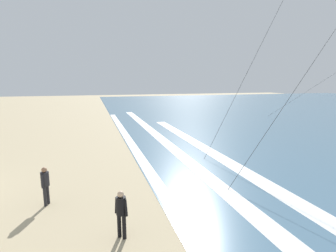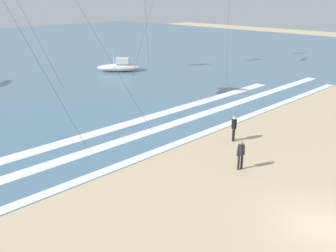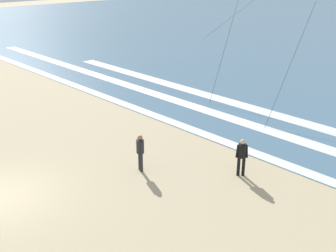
{
  "view_description": "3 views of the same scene",
  "coord_description": "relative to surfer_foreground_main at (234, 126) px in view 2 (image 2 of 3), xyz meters",
  "views": [
    {
      "loc": [
        12.8,
        7.31,
        5.01
      ],
      "look_at": [
        0.56,
        10.95,
        2.75
      ],
      "focal_mm": 27.49,
      "sensor_mm": 36.0,
      "label": 1
    },
    {
      "loc": [
        -13.53,
        -4.81,
        8.8
      ],
      "look_at": [
        -0.93,
        7.81,
        2.54
      ],
      "focal_mm": 40.57,
      "sensor_mm": 36.0,
      "label": 2
    },
    {
      "loc": [
        13.84,
        -4.31,
        8.06
      ],
      "look_at": [
        1.13,
        7.75,
        1.1
      ],
      "focal_mm": 43.78,
      "sensor_mm": 36.0,
      "label": 3
    }
  ],
  "objects": [
    {
      "name": "wave_foam_mid_break",
      "position": [
        -5.91,
        4.93,
        -0.94
      ],
      "size": [
        54.82,
        0.93,
        0.01
      ],
      "primitive_type": "cube",
      "color": "white",
      "rests_on": "ocean_surface"
    },
    {
      "name": "wave_foam_outer_break",
      "position": [
        -3.75,
        7.23,
        -0.94
      ],
      "size": [
        37.19,
        1.04,
        0.01
      ],
      "primitive_type": "cube",
      "color": "white",
      "rests_on": "ocean_surface"
    },
    {
      "name": "offshore_boat",
      "position": [
        8.9,
        22.87,
        -0.4
      ],
      "size": [
        4.94,
        4.81,
        2.7
      ],
      "color": "beige",
      "rests_on": "ground"
    },
    {
      "name": "surfer_foreground_main",
      "position": [
        0.0,
        0.0,
        0.0
      ],
      "size": [
        0.42,
        0.42,
        1.6
      ],
      "color": "black",
      "rests_on": "ground"
    },
    {
      "name": "ground_plane",
      "position": [
        -5.12,
        -8.04,
        -0.96
      ],
      "size": [
        160.0,
        160.0,
        0.0
      ],
      "primitive_type": "plane",
      "color": "tan"
    },
    {
      "name": "wave_foam_shoreline",
      "position": [
        -5.63,
        2.16,
        -0.94
      ],
      "size": [
        50.77,
        0.66,
        0.01
      ],
      "primitive_type": "cube",
      "color": "white",
      "rests_on": "ocean_surface"
    },
    {
      "name": "surfer_right_near",
      "position": [
        -3.13,
        -2.68,
        0.0
      ],
      "size": [
        0.51,
        0.32,
        1.6
      ],
      "color": "#232328",
      "rests_on": "ground"
    }
  ]
}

